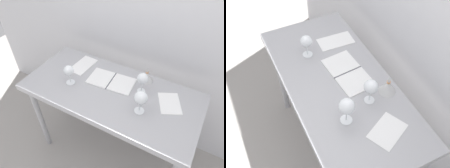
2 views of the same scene
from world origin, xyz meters
The scene contains 10 objects.
ground_plane centered at (0.00, 0.00, 0.00)m, with size 6.00×6.00×0.00m, color #9A9590.
back_wall centered at (0.00, 0.49, 1.30)m, with size 3.80×0.04×2.60m, color silver.
steel_counter centered at (0.00, -0.01, 0.79)m, with size 1.40×0.65×0.90m.
wine_glass_near_left centered at (-0.33, -0.09, 1.02)m, with size 0.08×0.08×0.17m.
wine_glass_near_right centered at (0.28, -0.09, 1.03)m, with size 0.09×0.09×0.18m.
wine_glass_far_right centered at (0.21, 0.10, 1.03)m, with size 0.09×0.09×0.17m.
open_notebook centered at (-0.05, 0.09, 0.90)m, with size 0.39×0.24×0.01m.
tasting_sheet_upper centered at (0.45, 0.08, 0.90)m, with size 0.15×0.21×0.00m, color white.
tasting_sheet_lower centered at (-0.37, 0.15, 0.90)m, with size 0.14×0.26×0.00m, color white.
decanter_funnel centered at (0.20, 0.24, 0.94)m, with size 0.11×0.11×0.13m.
Camera 1 is at (0.58, -1.02, 2.05)m, focal length 33.55 mm.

